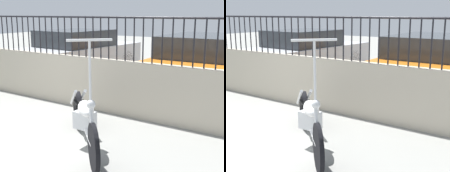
% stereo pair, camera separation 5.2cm
% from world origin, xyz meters
% --- Properties ---
extents(low_wall, '(8.74, 0.18, 0.99)m').
position_xyz_m(low_wall, '(0.00, 2.76, 0.49)').
color(low_wall, '#B2A893').
rests_on(low_wall, ground_plane).
extents(fence_railing, '(8.74, 0.04, 0.77)m').
position_xyz_m(fence_railing, '(0.00, 2.76, 1.50)').
color(fence_railing, black).
rests_on(fence_railing, low_wall).
extents(motorcycle_white, '(1.62, 1.53, 1.54)m').
position_xyz_m(motorcycle_white, '(1.52, 1.33, 0.40)').
color(motorcycle_white, black).
rests_on(motorcycle_white, ground_plane).
extents(car_silver, '(2.02, 4.20, 1.32)m').
position_xyz_m(car_silver, '(-1.96, 5.41, 0.67)').
color(car_silver, black).
rests_on(car_silver, ground_plane).
extents(car_orange, '(1.80, 4.55, 1.33)m').
position_xyz_m(car_orange, '(1.96, 5.28, 0.68)').
color(car_orange, black).
rests_on(car_orange, ground_plane).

